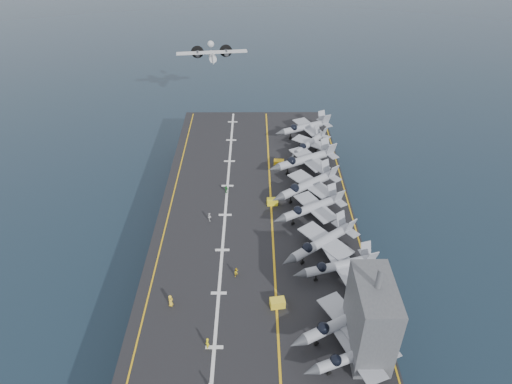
{
  "coord_description": "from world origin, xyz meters",
  "views": [
    {
      "loc": [
        -0.38,
        -69.55,
        64.84
      ],
      "look_at": [
        0.0,
        4.0,
        13.0
      ],
      "focal_mm": 32.0,
      "sensor_mm": 36.0,
      "label": 1
    }
  ],
  "objects_px": {
    "island_superstructure": "(372,311)",
    "transport_plane": "(212,56)",
    "tow_cart_a": "(277,303)",
    "fighter_jet_0": "(355,355)"
  },
  "relations": [
    {
      "from": "fighter_jet_0",
      "to": "transport_plane",
      "type": "bearing_deg",
      "value": 105.22
    },
    {
      "from": "fighter_jet_0",
      "to": "tow_cart_a",
      "type": "bearing_deg",
      "value": 133.48
    },
    {
      "from": "transport_plane",
      "to": "tow_cart_a",
      "type": "bearing_deg",
      "value": -79.39
    },
    {
      "from": "island_superstructure",
      "to": "transport_plane",
      "type": "height_order",
      "value": "island_superstructure"
    },
    {
      "from": "fighter_jet_0",
      "to": "tow_cart_a",
      "type": "distance_m",
      "value": 14.3
    },
    {
      "from": "transport_plane",
      "to": "island_superstructure",
      "type": "bearing_deg",
      "value": -73.07
    },
    {
      "from": "tow_cart_a",
      "to": "transport_plane",
      "type": "relative_size",
      "value": 0.11
    },
    {
      "from": "island_superstructure",
      "to": "transport_plane",
      "type": "xyz_separation_m",
      "value": [
        -27.28,
        89.61,
        3.53
      ]
    },
    {
      "from": "fighter_jet_0",
      "to": "transport_plane",
      "type": "relative_size",
      "value": 0.72
    },
    {
      "from": "fighter_jet_0",
      "to": "transport_plane",
      "type": "xyz_separation_m",
      "value": [
        -25.18,
        92.54,
        8.71
      ]
    }
  ]
}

